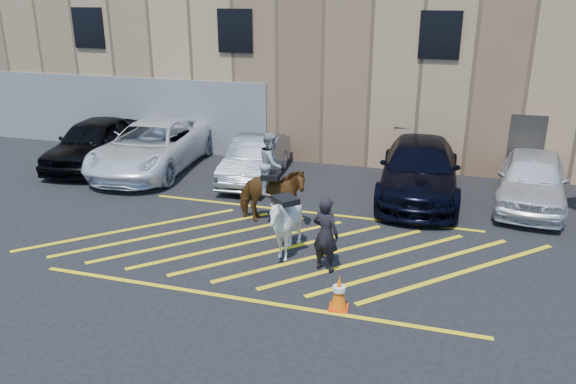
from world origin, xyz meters
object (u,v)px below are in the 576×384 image
(car_silver_sedan, at_px, (255,159))
(saddled_white, at_px, (286,225))
(traffic_cone, at_px, (339,292))
(car_white_pickup, at_px, (152,146))
(mounted_bay, at_px, (272,188))
(car_black_suv, at_px, (94,142))
(handler, at_px, (326,234))
(car_white_suv, at_px, (532,179))
(car_blue_suv, at_px, (419,169))

(car_silver_sedan, relative_size, saddled_white, 2.19)
(traffic_cone, bearing_deg, car_white_pickup, 138.51)
(saddled_white, bearing_deg, car_white_pickup, 140.81)
(mounted_bay, bearing_deg, car_silver_sedan, 116.45)
(mounted_bay, distance_m, traffic_cone, 4.60)
(car_white_pickup, xyz_separation_m, traffic_cone, (8.14, -7.20, -0.47))
(car_black_suv, bearing_deg, handler, -36.10)
(car_white_suv, bearing_deg, car_silver_sedan, -172.90)
(car_white_suv, bearing_deg, handler, -123.36)
(car_white_pickup, xyz_separation_m, car_blue_suv, (9.11, -0.06, -0.01))
(car_black_suv, bearing_deg, mounted_bay, -29.74)
(car_white_pickup, height_order, car_silver_sedan, car_white_pickup)
(traffic_cone, bearing_deg, saddled_white, 131.02)
(traffic_cone, bearing_deg, car_silver_sedan, 121.11)
(car_silver_sedan, bearing_deg, saddled_white, -67.45)
(car_black_suv, height_order, car_blue_suv, car_black_suv)
(mounted_bay, height_order, traffic_cone, mounted_bay)
(car_silver_sedan, height_order, mounted_bay, mounted_bay)
(mounted_bay, bearing_deg, car_white_suv, 27.13)
(car_white_pickup, bearing_deg, traffic_cone, -46.33)
(car_white_pickup, bearing_deg, handler, -41.96)
(handler, relative_size, traffic_cone, 2.37)
(car_black_suv, bearing_deg, car_blue_suv, -6.17)
(car_black_suv, bearing_deg, traffic_cone, -40.67)
(traffic_cone, bearing_deg, car_white_suv, 59.97)
(car_white_pickup, distance_m, mounted_bay, 6.52)
(car_silver_sedan, distance_m, handler, 6.75)
(car_white_suv, relative_size, handler, 2.68)
(car_blue_suv, height_order, saddled_white, car_blue_suv)
(car_blue_suv, relative_size, car_white_suv, 1.23)
(car_silver_sedan, relative_size, traffic_cone, 5.78)
(saddled_white, bearing_deg, car_silver_sedan, 116.81)
(car_silver_sedan, xyz_separation_m, car_blue_suv, (5.30, -0.03, 0.13))
(car_black_suv, relative_size, traffic_cone, 6.74)
(car_blue_suv, relative_size, saddled_white, 2.95)
(car_white_pickup, xyz_separation_m, car_silver_sedan, (3.81, -0.03, -0.14))
(handler, xyz_separation_m, saddled_white, (-1.04, 0.41, -0.06))
(car_black_suv, xyz_separation_m, mounted_bay, (7.79, -3.37, 0.17))
(car_silver_sedan, bearing_deg, car_blue_suv, -4.55)
(car_black_suv, distance_m, car_white_pickup, 2.27)
(car_black_suv, distance_m, traffic_cone, 12.61)
(car_silver_sedan, relative_size, car_blue_suv, 0.74)
(car_white_pickup, relative_size, car_white_suv, 1.30)
(car_black_suv, relative_size, car_white_pickup, 0.82)
(handler, bearing_deg, traffic_cone, 128.88)
(handler, distance_m, saddled_white, 1.12)
(car_black_suv, height_order, traffic_cone, car_black_suv)
(car_blue_suv, height_order, handler, handler)
(car_black_suv, xyz_separation_m, car_silver_sedan, (6.08, 0.07, -0.14))
(car_blue_suv, bearing_deg, car_white_pickup, 177.03)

